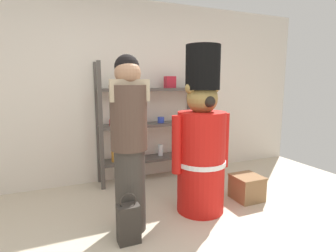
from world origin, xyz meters
TOP-DOWN VIEW (x-y plane):
  - back_wall at (0.00, 2.20)m, footprint 6.40×0.12m
  - merchandise_shelf at (0.45, 1.98)m, footprint 1.50×0.35m
  - teddy_bear_guard at (0.63, 0.79)m, footprint 0.70×0.55m
  - person_shopper at (-0.21, 0.70)m, footprint 0.36×0.34m
  - shopping_bag at (-0.29, 0.49)m, footprint 0.20×0.13m
  - display_crate at (1.30, 0.81)m, footprint 0.34×0.35m

SIDE VIEW (x-z plane):
  - display_crate at x=1.30m, z-range 0.00..0.30m
  - shopping_bag at x=-0.29m, z-range -0.05..0.42m
  - teddy_bear_guard at x=0.63m, z-range -0.13..1.69m
  - merchandise_shelf at x=0.45m, z-range -0.01..1.70m
  - person_shopper at x=-0.21m, z-range 0.05..1.73m
  - back_wall at x=0.00m, z-range 0.00..2.60m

